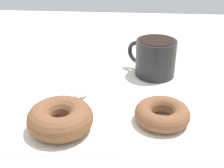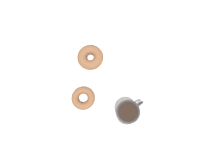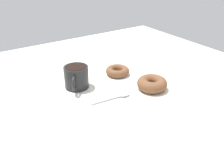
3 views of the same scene
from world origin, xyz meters
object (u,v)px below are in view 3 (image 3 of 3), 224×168
Objects in this scene: coffee_cup at (76,77)px; donut_near_cup at (152,84)px; spoon at (119,96)px; donut_far at (118,71)px.

donut_near_cup is (-15.01, -20.37, -1.97)cm from coffee_cup.
coffee_cup reaches higher than spoon.
coffee_cup reaches higher than donut_far.
coffee_cup is at bearing 53.62° from donut_near_cup.
donut_far is at bearing 11.71° from donut_near_cup.
coffee_cup is 1.14× the size of donut_far.
spoon is (-13.49, -8.00, -3.46)cm from coffee_cup.
donut_far is at bearing -33.14° from spoon.
coffee_cup is at bearing 30.67° from spoon.
coffee_cup is 25.38cm from donut_near_cup.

